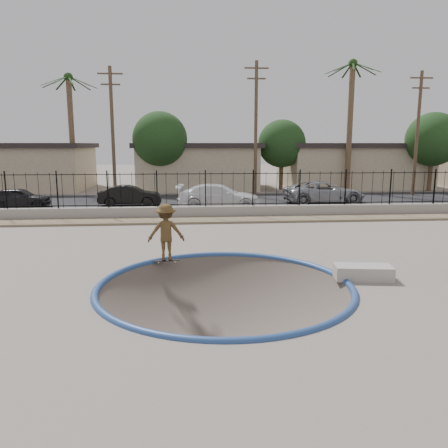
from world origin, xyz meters
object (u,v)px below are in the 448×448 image
object	(u,v)px
concrete_ledge	(363,272)
car_c	(219,196)
skater	(166,235)
skateboard	(167,261)
car_d	(324,192)
car_a	(19,198)
car_b	(130,196)

from	to	relation	value
concrete_ledge	car_c	size ratio (longest dim) A/B	0.32
skater	skateboard	world-z (taller)	skater
car_c	car_d	world-z (taller)	car_c
skater	car_a	distance (m)	16.00
concrete_ledge	car_b	distance (m)	17.86
skater	car_b	distance (m)	13.69
car_b	car_c	distance (m)	5.63
car_d	concrete_ledge	bearing A→B (deg)	161.16
skater	car_c	distance (m)	12.09
car_c	car_d	distance (m)	7.13
skater	concrete_ledge	bearing A→B (deg)	154.81
skateboard	car_d	distance (m)	16.47
car_b	car_c	bearing A→B (deg)	-106.59
skateboard	car_a	bearing A→B (deg)	118.84
concrete_ledge	skateboard	bearing A→B (deg)	157.77
concrete_ledge	car_b	xyz separation A→B (m)	(-8.47, 15.72, 0.47)
car_a	car_c	xyz separation A→B (m)	(11.92, -1.21, 0.11)
concrete_ledge	car_a	world-z (taller)	car_a
car_a	car_d	distance (m)	18.87
car_a	car_b	bearing A→B (deg)	-91.57
car_a	skateboard	bearing A→B (deg)	-149.42
skateboard	car_d	world-z (taller)	car_d
car_a	car_b	xyz separation A→B (m)	(6.52, 0.39, 0.01)
skater	car_d	bearing A→B (deg)	-128.45
skater	car_d	size ratio (longest dim) A/B	0.35
skateboard	car_d	bearing A→B (deg)	47.76
car_d	car_c	bearing A→B (deg)	97.98
concrete_ledge	car_b	bearing A→B (deg)	118.31
skater	concrete_ledge	size ratio (longest dim) A/B	1.14
skateboard	car_c	bearing A→B (deg)	70.78
car_a	car_d	bearing A→B (deg)	-93.82
car_b	car_d	distance (m)	12.34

